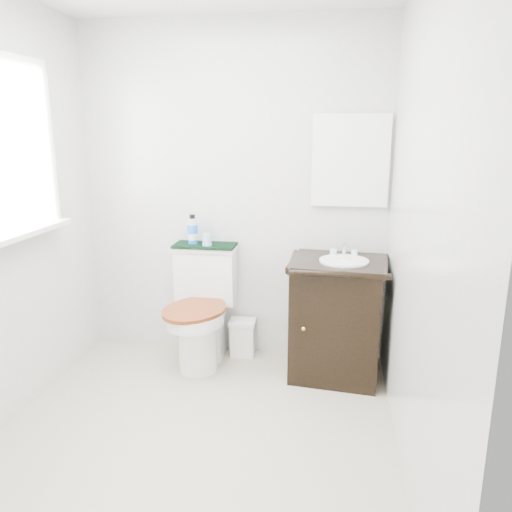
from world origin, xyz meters
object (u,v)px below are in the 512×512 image
(toilet, at_px, (202,314))
(cup, at_px, (207,239))
(vanity, at_px, (337,316))
(trash_bin, at_px, (243,337))
(mouthwash_bottle, at_px, (193,230))

(toilet, relative_size, cup, 9.47)
(vanity, relative_size, cup, 10.42)
(toilet, relative_size, vanity, 0.91)
(toilet, distance_m, cup, 0.54)
(cup, bearing_deg, vanity, -9.23)
(vanity, bearing_deg, trash_bin, 164.11)
(trash_bin, bearing_deg, toilet, -153.57)
(trash_bin, height_order, mouthwash_bottle, mouthwash_bottle)
(toilet, xyz_separation_m, mouthwash_bottle, (-0.09, 0.14, 0.58))
(toilet, bearing_deg, vanity, -3.70)
(vanity, distance_m, trash_bin, 0.77)
(vanity, bearing_deg, toilet, 176.30)
(cup, bearing_deg, trash_bin, 10.38)
(vanity, relative_size, mouthwash_bottle, 4.38)
(vanity, distance_m, cup, 1.06)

